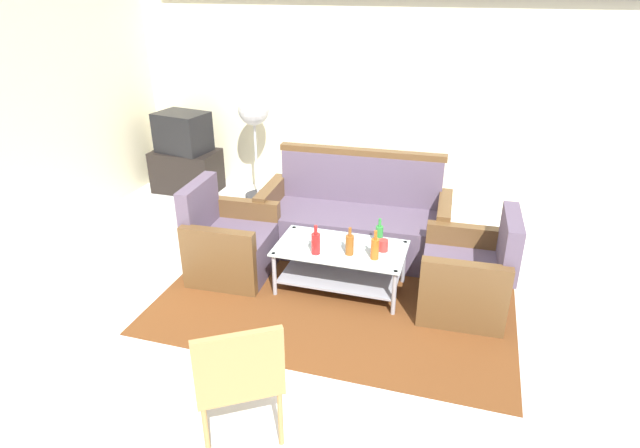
% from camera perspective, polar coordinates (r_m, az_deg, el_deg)
% --- Properties ---
extents(ground_plane, '(14.00, 14.00, 0.00)m').
position_cam_1_polar(ground_plane, '(3.99, 0.53, -13.27)').
color(ground_plane, white).
extents(wall_back, '(6.52, 0.19, 2.80)m').
position_cam_1_polar(wall_back, '(6.20, 8.76, 15.62)').
color(wall_back, beige).
rests_on(wall_back, ground).
extents(rug, '(2.92, 2.26, 0.01)m').
position_cam_1_polar(rug, '(4.66, 2.33, -6.94)').
color(rug, brown).
rests_on(rug, ground).
extents(couch, '(1.83, 0.81, 0.96)m').
position_cam_1_polar(couch, '(5.15, 3.80, 0.30)').
color(couch, '#5B4C60').
rests_on(couch, rug).
extents(armchair_left, '(0.73, 0.79, 0.85)m').
position_cam_1_polar(armchair_left, '(4.84, -9.75, -2.16)').
color(armchair_left, '#5B4C60').
rests_on(armchair_left, rug).
extents(armchair_right, '(0.73, 0.79, 0.85)m').
position_cam_1_polar(armchair_right, '(4.42, 15.75, -5.59)').
color(armchair_right, '#5B4C60').
rests_on(armchair_right, rug).
extents(coffee_table, '(1.10, 0.60, 0.40)m').
position_cam_1_polar(coffee_table, '(4.52, 2.24, -4.11)').
color(coffee_table, silver).
rests_on(coffee_table, rug).
extents(bottle_green, '(0.06, 0.06, 0.24)m').
position_cam_1_polar(bottle_green, '(4.49, 6.45, -1.14)').
color(bottle_green, '#2D8C38').
rests_on(bottle_green, coffee_table).
extents(bottle_red, '(0.07, 0.07, 0.25)m').
position_cam_1_polar(bottle_red, '(4.31, -0.46, -2.07)').
color(bottle_red, red).
rests_on(bottle_red, coffee_table).
extents(bottle_orange, '(0.07, 0.07, 0.25)m').
position_cam_1_polar(bottle_orange, '(4.25, 5.98, -2.63)').
color(bottle_orange, '#D85919').
rests_on(bottle_orange, coffee_table).
extents(bottle_brown, '(0.07, 0.07, 0.24)m').
position_cam_1_polar(bottle_brown, '(4.31, 3.28, -2.22)').
color(bottle_brown, brown).
rests_on(bottle_brown, coffee_table).
extents(cup, '(0.08, 0.08, 0.10)m').
position_cam_1_polar(cup, '(4.40, 6.89, -2.33)').
color(cup, red).
rests_on(cup, coffee_table).
extents(tv_stand, '(0.80, 0.50, 0.52)m').
position_cam_1_polar(tv_stand, '(6.89, -14.24, 5.63)').
color(tv_stand, black).
rests_on(tv_stand, ground).
extents(television, '(0.67, 0.54, 0.48)m').
position_cam_1_polar(television, '(6.74, -14.68, 9.63)').
color(television, black).
rests_on(television, tv_stand).
extents(pedestal_fan, '(0.36, 0.36, 1.27)m').
position_cam_1_polar(pedestal_fan, '(6.30, -7.20, 11.56)').
color(pedestal_fan, '#2D2D33').
rests_on(pedestal_fan, ground).
extents(wicker_chair, '(0.66, 0.66, 0.84)m').
position_cam_1_polar(wicker_chair, '(3.07, -8.92, -15.51)').
color(wicker_chair, '#AD844C').
rests_on(wicker_chair, ground).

